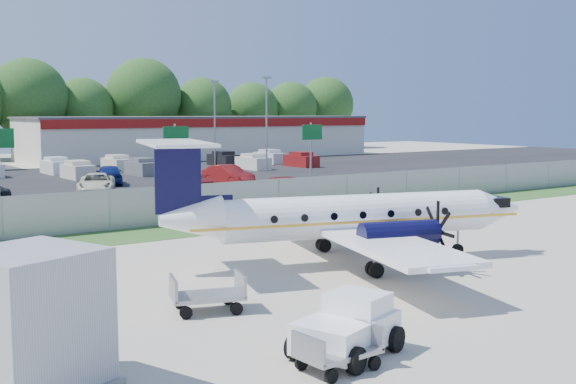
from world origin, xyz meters
TOP-DOWN VIEW (x-y plane):
  - ground at (0.00, 0.00)m, footprint 170.00×170.00m
  - grass_verge at (0.00, 12.00)m, footprint 170.00×4.00m
  - access_road at (0.00, 19.00)m, footprint 170.00×8.00m
  - parking_lot at (0.00, 40.00)m, footprint 170.00×32.00m
  - perimeter_fence at (0.00, 14.00)m, footprint 120.00×0.06m
  - building_east at (26.00, 61.98)m, footprint 44.40×12.40m
  - sign_mid at (3.00, 22.91)m, footprint 1.80×0.26m
  - sign_right at (14.00, 22.91)m, footprint 1.80×0.26m
  - light_pole_ne at (20.00, 38.00)m, footprint 0.90×0.35m
  - light_pole_se at (20.00, 48.00)m, footprint 0.90×0.35m
  - aircraft at (-0.39, 1.40)m, footprint 15.50×15.13m
  - pushback_tug at (-7.11, -6.63)m, footprint 2.98×2.58m
  - baggage_cart_near at (-8.09, -1.46)m, footprint 2.35×1.81m
  - baggage_cart_far at (-8.00, -7.33)m, footprint 1.88×1.20m
  - service_container at (-13.96, -4.67)m, footprint 3.42×3.42m
  - cone_starboard_wing at (-0.80, 10.37)m, footprint 0.37×0.37m
  - road_car_mid at (8.93, 19.90)m, footprint 4.82×2.30m
  - road_car_east at (28.90, 17.29)m, footprint 5.93×4.38m
  - parked_car_c at (0.13, 29.67)m, footprint 4.34×5.84m
  - parked_car_d at (6.98, 28.73)m, footprint 2.18×5.06m
  - parked_car_e at (10.91, 29.78)m, footprint 2.42×5.05m
  - parked_car_g at (3.30, 35.45)m, footprint 3.40×5.21m
  - far_parking_rows at (0.00, 45.00)m, footprint 56.00×10.00m

SIDE VIEW (x-z plane):
  - ground at x=0.00m, z-range 0.00..0.00m
  - road_car_mid at x=8.93m, z-range -0.80..0.80m
  - road_car_east at x=28.90m, z-range -0.75..0.75m
  - parked_car_c at x=0.13m, z-range -0.74..0.74m
  - parked_car_d at x=6.98m, z-range -0.73..0.73m
  - parked_car_e at x=10.91m, z-range -0.80..0.80m
  - parked_car_g at x=3.30m, z-range -0.82..0.82m
  - far_parking_rows at x=0.00m, z-range -0.80..0.80m
  - grass_verge at x=0.00m, z-range 0.00..0.02m
  - access_road at x=0.00m, z-range 0.00..0.02m
  - parking_lot at x=0.00m, z-range 0.00..0.02m
  - cone_starboard_wing at x=-0.80m, z-range -0.01..0.50m
  - baggage_cart_far at x=-8.00m, z-range -0.03..0.93m
  - baggage_cart_near at x=-8.09m, z-range -0.04..1.05m
  - pushback_tug at x=-7.11m, z-range -0.03..1.38m
  - perimeter_fence at x=0.00m, z-range 0.01..2.00m
  - service_container at x=-13.96m, z-range -0.10..2.88m
  - aircraft at x=-0.39m, z-range -0.54..4.20m
  - building_east at x=26.00m, z-range 0.01..5.25m
  - sign_mid at x=3.00m, z-range 1.11..6.11m
  - sign_right at x=14.00m, z-range 1.11..6.11m
  - light_pole_ne at x=20.00m, z-range 0.69..9.78m
  - light_pole_se at x=20.00m, z-range 0.69..9.78m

